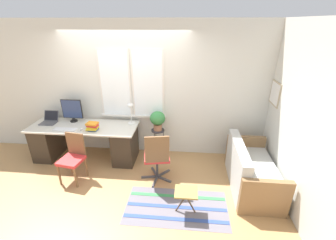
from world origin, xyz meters
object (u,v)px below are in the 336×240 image
Objects in this scene: couch_loveseat at (251,172)px; desk_lamp at (131,109)px; keyboard at (65,130)px; desk_chair_wooden at (73,157)px; monitor at (72,110)px; mouse at (81,129)px; laptop at (49,120)px; folding_stool at (186,194)px; office_chair_swivel at (157,156)px; potted_plant at (158,119)px; book_stack at (93,127)px; plant_stand at (158,133)px.

desk_lamp is at bearing 70.33° from couch_loveseat.
keyboard is 0.64m from desk_chair_wooden.
mouse is (0.33, -0.39, -0.23)m from monitor.
keyboard is (0.49, -0.30, -0.04)m from laptop.
monitor is 1.19× the size of folding_stool.
folding_stool is (2.01, -0.62, -0.11)m from desk_chair_wooden.
office_chair_swivel is (1.51, -0.40, -0.25)m from mouse.
potted_plant is at bearing 13.03° from keyboard.
potted_plant reaches higher than keyboard.
desk_lamp reaches higher than laptop.
folding_stool is (1.80, -1.12, -0.47)m from book_stack.
mouse is at bearing -175.83° from book_stack.
potted_plant is at bearing -0.16° from monitor.
book_stack reaches higher than couch_loveseat.
plant_stand is 0.30m from potted_plant.
couch_loveseat reaches higher than mouse.
couch_loveseat is at bearing -19.67° from desk_lamp.
laptop reaches higher than book_stack.
folding_stool is (2.36, -1.49, -0.64)m from monitor.
mouse is 1.47m from potted_plant.
couch_loveseat reaches higher than plant_stand.
plant_stand is at bearing 17.06° from book_stack.
keyboard is at bearing -160.59° from desk_lamp.
desk_lamp is 1.15m from office_chair_swivel.
folding_stool is (-1.09, -0.70, 0.06)m from couch_loveseat.
laptop is 4.01m from couch_loveseat.
monitor is at bearing 130.69° from mouse.
monitor is at bearing 147.82° from folding_stool.
desk_chair_wooden is (-0.86, -0.88, -0.58)m from desk_lamp.
monitor reaches higher than couch_loveseat.
laptop is at bearing 80.13° from couch_loveseat.
potted_plant is (1.75, -0.01, -0.13)m from monitor.
potted_plant is (2.22, 0.10, 0.07)m from laptop.
mouse is 1.48m from plant_stand.
monitor is at bearing 92.69° from keyboard.
laptop reaches higher than mouse.
mouse is at bearing 151.55° from folding_stool.
desk_chair_wooden is at bearing -67.76° from monitor.
potted_plant is at bearing 0.00° from plant_stand.
book_stack is 0.16× the size of couch_loveseat.
laptop is 1.70m from desk_lamp.
desk_lamp is 1.08× the size of potted_plant.
book_stack is at bearing -162.94° from plant_stand.
potted_plant is at bearing 112.39° from folding_stool.
keyboard is at bearing -31.92° from laptop.
couch_loveseat reaches higher than keyboard.
book_stack is at bearing 4.17° from mouse.
office_chair_swivel is at bearing -23.25° from monitor.
folding_stool is at bearing -8.35° from desk_chair_wooden.
laptop is at bearing -26.79° from office_chair_swivel.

